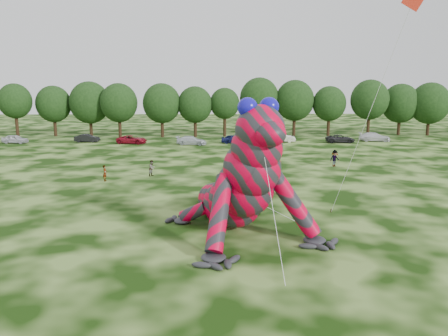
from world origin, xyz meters
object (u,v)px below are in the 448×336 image
(tree_9, at_px, (225,112))
(spectator_3, at_px, (335,156))
(tree_12, at_px, (329,111))
(tree_7, at_px, (162,110))
(car_5, at_px, (281,137))
(flying_kite, at_px, (406,18))
(tree_3, at_px, (16,111))
(inflatable_gecko, at_px, (228,161))
(tree_5, at_px, (90,109))
(tree_14, at_px, (400,109))
(spectator_2, at_px, (335,158))
(tree_11, at_px, (295,108))
(tree_4, at_px, (54,111))
(car_7, at_px, (374,137))
(spectator_0, at_px, (105,173))
(car_3, at_px, (191,141))
(car_2, at_px, (132,140))
(spectator_1, at_px, (152,168))
(tree_6, at_px, (119,110))
(car_0, at_px, (15,139))
(tree_10, at_px, (259,107))
(car_1, at_px, (87,138))
(car_6, at_px, (340,139))
(tree_8, at_px, (195,112))
(car_4, at_px, (234,139))
(tree_13, at_px, (369,108))

(tree_9, xyz_separation_m, spectator_3, (12.18, -27.82, -3.54))
(tree_12, xyz_separation_m, spectator_3, (-6.77, -28.21, -3.69))
(tree_7, bearing_deg, car_5, -21.11)
(flying_kite, bearing_deg, tree_3, 130.89)
(inflatable_gecko, relative_size, tree_5, 1.74)
(tree_14, relative_size, spectator_2, 5.09)
(tree_3, relative_size, tree_11, 0.94)
(tree_4, distance_m, tree_9, 30.74)
(tree_5, xyz_separation_m, car_7, (48.65, -8.86, -4.17))
(car_5, distance_m, spectator_0, 35.99)
(tree_14, bearing_deg, spectator_3, -124.71)
(spectator_2, bearing_deg, car_3, 110.21)
(car_2, bearing_deg, spectator_1, -154.59)
(inflatable_gecko, xyz_separation_m, tree_6, (-17.15, 49.98, 0.50))
(flying_kite, relative_size, car_0, 3.71)
(tree_10, relative_size, car_7, 2.10)
(tree_5, height_order, tree_7, tree_5)
(car_1, height_order, car_5, car_5)
(tree_9, bearing_deg, spectator_3, -66.36)
(tree_7, height_order, spectator_3, tree_7)
(flying_kite, bearing_deg, spectator_3, 81.98)
(inflatable_gecko, xyz_separation_m, tree_4, (-29.23, 52.01, 0.28))
(inflatable_gecko, height_order, spectator_2, inflatable_gecko)
(car_6, height_order, car_7, car_7)
(tree_10, relative_size, spectator_1, 6.40)
(tree_12, distance_m, car_1, 42.45)
(car_3, xyz_separation_m, spectator_2, (17.06, -18.81, 0.25))
(tree_14, xyz_separation_m, spectator_3, (-20.22, -29.19, -3.90))
(tree_8, height_order, car_3, tree_8)
(car_4, bearing_deg, tree_7, 62.83)
(tree_6, bearing_deg, spectator_1, -73.53)
(tree_12, distance_m, car_4, 20.80)
(tree_5, bearing_deg, tree_13, -1.49)
(car_7, bearing_deg, tree_5, 89.30)
(car_4, bearing_deg, tree_11, -38.06)
(spectator_0, height_order, spectator_1, spectator_1)
(tree_4, distance_m, tree_12, 49.66)
(tree_13, distance_m, car_7, 8.85)
(tree_6, distance_m, tree_11, 31.38)
(flying_kite, relative_size, tree_3, 1.58)
(car_0, bearing_deg, car_7, -81.54)
(tree_8, relative_size, tree_13, 0.88)
(tree_14, xyz_separation_m, car_7, (-7.93, -9.15, -3.98))
(car_2, xyz_separation_m, car_7, (39.47, 1.80, 0.06))
(tree_3, bearing_deg, tree_8, -0.15)
(tree_7, xyz_separation_m, car_4, (12.32, -9.17, -4.05))
(car_1, height_order, car_7, car_7)
(tree_12, relative_size, car_3, 1.93)
(tree_8, xyz_separation_m, car_6, (23.58, -9.04, -3.83))
(tree_13, height_order, car_0, tree_13)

